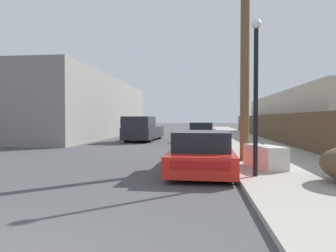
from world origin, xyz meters
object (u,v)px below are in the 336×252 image
at_px(utility_pole, 245,37).
at_px(street_lamp, 256,84).
at_px(parked_sports_car_red, 202,153).
at_px(car_parked_mid, 202,132).
at_px(discarded_fridge, 265,157).
at_px(pickup_truck, 142,129).

relative_size(utility_pole, street_lamp, 2.12).
height_order(parked_sports_car_red, car_parked_mid, car_parked_mid).
bearing_deg(discarded_fridge, car_parked_mid, 80.76).
relative_size(pickup_truck, utility_pole, 0.65).
height_order(utility_pole, street_lamp, utility_pole).
distance_m(car_parked_mid, street_lamp, 13.75).
height_order(parked_sports_car_red, street_lamp, street_lamp).
relative_size(car_parked_mid, street_lamp, 1.15).
distance_m(discarded_fridge, utility_pole, 4.44).
distance_m(parked_sports_car_red, car_parked_mid, 12.23).
bearing_deg(utility_pole, street_lamp, -92.95).
xyz_separation_m(car_parked_mid, utility_pole, (1.44, -10.52, 3.94)).
relative_size(pickup_truck, street_lamp, 1.37).
xyz_separation_m(car_parked_mid, pickup_truck, (-4.36, -0.12, 0.25)).
height_order(car_parked_mid, utility_pole, utility_pole).
bearing_deg(parked_sports_car_red, discarded_fridge, 5.09).
bearing_deg(car_parked_mid, street_lamp, -79.99).
distance_m(discarded_fridge, pickup_truck, 13.51).
distance_m(parked_sports_car_red, street_lamp, 2.76).
distance_m(discarded_fridge, parked_sports_car_red, 1.95).
bearing_deg(street_lamp, pickup_truck, 112.81).
relative_size(parked_sports_car_red, utility_pole, 0.54).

